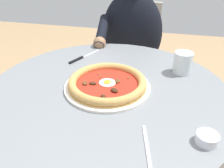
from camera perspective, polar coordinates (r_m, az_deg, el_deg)
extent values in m
cylinder|color=gray|center=(0.90, -1.14, -1.75)|extent=(0.94, 0.94, 0.03)
cylinder|color=slate|center=(1.13, -0.94, -17.16)|extent=(0.11, 0.11, 0.68)
cylinder|color=white|center=(0.89, -1.06, -0.62)|extent=(0.33, 0.33, 0.01)
cylinder|color=tan|center=(0.88, -1.06, -0.17)|extent=(0.30, 0.30, 0.01)
torus|color=tan|center=(0.88, -1.07, 0.53)|extent=(0.30, 0.30, 0.03)
cylinder|color=red|center=(0.88, -1.06, 0.11)|extent=(0.28, 0.28, 0.00)
cylinder|color=white|center=(0.88, -1.18, 0.27)|extent=(0.06, 0.06, 0.00)
ellipsoid|color=yellow|center=(0.88, -1.19, 0.38)|extent=(0.03, 0.03, 0.02)
ellipsoid|color=brown|center=(0.89, 1.37, 0.77)|extent=(0.03, 0.03, 0.01)
ellipsoid|color=#3D2314|center=(0.87, -4.75, 0.22)|extent=(0.03, 0.02, 0.01)
ellipsoid|color=#3D2314|center=(0.79, -2.16, -3.13)|extent=(0.03, 0.03, 0.01)
ellipsoid|color=#3D2314|center=(0.83, 0.61, -1.53)|extent=(0.04, 0.04, 0.01)
ellipsoid|color=brown|center=(0.88, -6.73, 0.26)|extent=(0.03, 0.03, 0.01)
ellipsoid|color=#2D6B28|center=(0.91, 4.04, 1.55)|extent=(0.01, 0.01, 0.00)
ellipsoid|color=#2D6B28|center=(0.92, -2.92, 1.84)|extent=(0.01, 0.01, 0.00)
ellipsoid|color=#2D6B28|center=(0.94, -3.39, 2.51)|extent=(0.01, 0.01, 0.00)
cylinder|color=silver|center=(1.02, 17.15, 5.08)|extent=(0.08, 0.08, 0.09)
cylinder|color=silver|center=(1.04, 16.83, 3.20)|extent=(0.07, 0.07, 0.02)
cube|color=silver|center=(1.19, -5.22, 7.55)|extent=(0.06, 0.11, 0.00)
cube|color=black|center=(1.12, -8.87, 5.92)|extent=(0.05, 0.09, 0.01)
cylinder|color=white|center=(0.70, 22.50, -12.41)|extent=(0.06, 0.06, 0.03)
cylinder|color=olive|center=(0.70, 22.62, -11.96)|extent=(0.05, 0.05, 0.01)
cube|color=#BCBCC1|center=(0.65, 8.78, -15.68)|extent=(0.05, 0.18, 0.00)
cube|color=#282833|center=(1.76, 4.23, -2.90)|extent=(0.35, 0.29, 0.45)
ellipsoid|color=black|center=(1.54, 4.93, 12.42)|extent=(0.39, 0.23, 0.53)
cylinder|color=black|center=(1.35, -2.48, 12.99)|extent=(0.09, 0.27, 0.14)
sphere|color=#936B4C|center=(1.27, -3.11, 10.13)|extent=(0.07, 0.07, 0.07)
cube|color=beige|center=(1.68, 4.80, 5.14)|extent=(0.40, 0.40, 0.02)
cube|color=beige|center=(1.78, 5.91, 13.60)|extent=(0.35, 0.03, 0.39)
cylinder|color=#B7B2A8|center=(1.68, -2.33, -4.33)|extent=(0.02, 0.02, 0.47)
cylinder|color=#B7B2A8|center=(1.64, 9.71, -5.72)|extent=(0.02, 0.02, 0.47)
cylinder|color=#B7B2A8|center=(1.97, 0.11, 1.44)|extent=(0.02, 0.02, 0.47)
cylinder|color=#B7B2A8|center=(1.94, 10.34, 0.37)|extent=(0.02, 0.02, 0.47)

